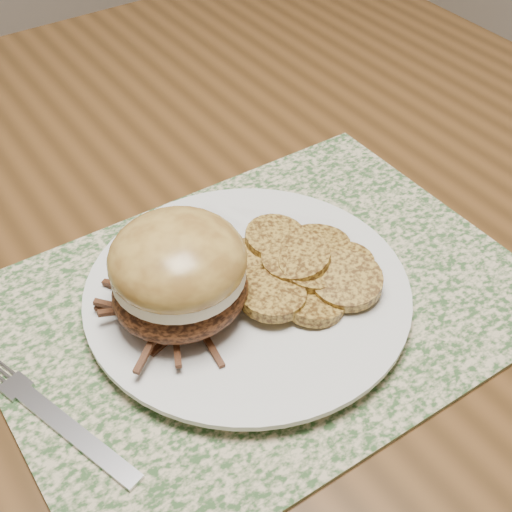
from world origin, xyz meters
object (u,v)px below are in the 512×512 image
Objects in this scene: dinner_plate at (248,294)px; fork at (53,417)px; dining_table at (4,329)px; pork_sandwich at (179,272)px.

fork is (-0.18, -0.02, -0.01)m from dinner_plate.
dinner_plate reaches higher than fork.
pork_sandwich is (0.12, -0.16, 0.14)m from dining_table.
dining_table is at bearing 110.12° from pork_sandwich.
fork reaches higher than dining_table.
pork_sandwich is (-0.06, 0.01, 0.05)m from dinner_plate.
pork_sandwich is 0.14m from fork.
dining_table is at bearing 69.97° from fork.
dinner_plate is 1.54× the size of fork.
dinner_plate is (0.18, -0.17, 0.09)m from dining_table.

